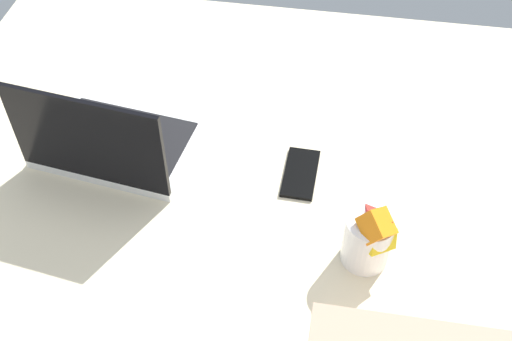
% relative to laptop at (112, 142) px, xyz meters
% --- Properties ---
extents(bed_mattress, '(1.80, 1.40, 0.18)m').
position_rel_laptop_xyz_m(bed_mattress, '(-0.43, 0.07, -0.13)').
color(bed_mattress, beige).
rests_on(bed_mattress, ground).
extents(laptop, '(0.36, 0.27, 0.23)m').
position_rel_laptop_xyz_m(laptop, '(0.00, 0.00, 0.00)').
color(laptop, silver).
rests_on(laptop, bed_mattress).
extents(snack_cup, '(0.10, 0.10, 0.15)m').
position_rel_laptop_xyz_m(snack_cup, '(-0.55, 0.18, 0.02)').
color(snack_cup, silver).
rests_on(snack_cup, bed_mattress).
extents(cell_phone, '(0.07, 0.14, 0.01)m').
position_rel_laptop_xyz_m(cell_phone, '(-0.40, -0.01, -0.04)').
color(cell_phone, black).
rests_on(cell_phone, bed_mattress).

